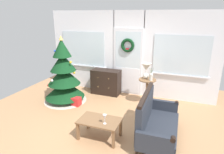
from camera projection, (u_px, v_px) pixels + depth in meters
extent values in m
plane|color=#AD7F56|center=(102.00, 125.00, 4.54)|extent=(6.76, 6.76, 0.00)
cube|color=white|center=(84.00, 51.00, 6.53)|extent=(2.15, 0.08, 2.55)
cube|color=white|center=(181.00, 58.00, 5.50)|extent=(2.15, 0.08, 2.55)
cube|color=white|center=(129.00, 19.00, 5.70)|extent=(0.94, 0.08, 0.50)
cube|color=silver|center=(128.00, 62.00, 6.05)|extent=(0.90, 0.05, 2.05)
cube|color=white|center=(127.00, 80.00, 6.21)|extent=(0.78, 0.02, 0.80)
cube|color=silver|center=(128.00, 50.00, 5.92)|extent=(0.78, 0.01, 1.10)
cube|color=silver|center=(83.00, 49.00, 6.45)|extent=(1.50, 0.01, 1.10)
cube|color=silver|center=(181.00, 55.00, 5.42)|extent=(1.50, 0.01, 1.10)
cube|color=silver|center=(84.00, 66.00, 6.62)|extent=(1.59, 0.06, 0.03)
cube|color=silver|center=(179.00, 75.00, 5.59)|extent=(1.59, 0.06, 0.03)
torus|color=black|center=(128.00, 45.00, 5.84)|extent=(0.41, 0.09, 0.41)
cube|color=red|center=(127.00, 50.00, 5.87)|extent=(0.10, 0.02, 0.10)
cylinder|color=#4C331E|center=(65.00, 97.00, 5.80)|extent=(0.10, 0.10, 0.19)
cone|color=beige|center=(66.00, 99.00, 5.82)|extent=(1.23, 1.23, 0.10)
cone|color=#0F3819|center=(65.00, 88.00, 5.72)|extent=(1.12, 1.12, 0.49)
cone|color=#0F3819|center=(64.00, 75.00, 5.60)|extent=(0.92, 0.92, 0.49)
cone|color=#0F3819|center=(63.00, 62.00, 5.48)|extent=(0.72, 0.72, 0.49)
cone|color=#0F3819|center=(62.00, 48.00, 5.35)|extent=(0.52, 0.52, 0.49)
cone|color=#E0BC4C|center=(61.00, 38.00, 5.27)|extent=(0.12, 0.12, 0.12)
sphere|color=red|center=(48.00, 85.00, 5.67)|extent=(0.06, 0.06, 0.06)
sphere|color=gold|center=(74.00, 73.00, 5.46)|extent=(0.07, 0.07, 0.07)
sphere|color=silver|center=(52.00, 80.00, 5.32)|extent=(0.07, 0.07, 0.07)
sphere|color=#264CB2|center=(55.00, 51.00, 5.31)|extent=(0.06, 0.06, 0.06)
sphere|color=red|center=(53.00, 84.00, 5.89)|extent=(0.06, 0.06, 0.06)
sphere|color=gold|center=(71.00, 62.00, 5.34)|extent=(0.07, 0.07, 0.07)
sphere|color=silver|center=(52.00, 73.00, 5.69)|extent=(0.06, 0.06, 0.06)
cube|color=black|center=(106.00, 82.00, 6.23)|extent=(0.90, 0.42, 0.78)
sphere|color=tan|center=(98.00, 78.00, 6.03)|extent=(0.03, 0.03, 0.03)
sphere|color=tan|center=(109.00, 79.00, 5.91)|extent=(0.03, 0.03, 0.03)
sphere|color=tan|center=(98.00, 87.00, 6.12)|extent=(0.03, 0.03, 0.03)
sphere|color=tan|center=(109.00, 88.00, 6.00)|extent=(0.03, 0.03, 0.03)
cylinder|color=black|center=(175.00, 120.00, 4.59)|extent=(0.05, 0.05, 0.14)
cylinder|color=black|center=(137.00, 153.00, 3.52)|extent=(0.05, 0.05, 0.14)
cylinder|color=black|center=(149.00, 116.00, 4.79)|extent=(0.05, 0.05, 0.14)
cube|color=#282D38|center=(159.00, 128.00, 4.02)|extent=(0.75, 1.36, 0.14)
cube|color=#282D38|center=(145.00, 109.00, 4.00)|extent=(0.15, 1.35, 0.62)
cube|color=black|center=(146.00, 94.00, 3.89)|extent=(0.11, 1.32, 0.06)
cube|color=#282D38|center=(154.00, 144.00, 3.34)|extent=(0.66, 0.10, 0.38)
cylinder|color=black|center=(173.00, 139.00, 3.19)|extent=(0.09, 0.09, 0.09)
cube|color=#282D38|center=(163.00, 108.00, 4.62)|extent=(0.66, 0.10, 0.38)
cylinder|color=black|center=(177.00, 103.00, 4.48)|extent=(0.09, 0.09, 0.09)
cylinder|color=brown|center=(147.00, 80.00, 5.40)|extent=(0.48, 0.48, 0.02)
cylinder|color=brown|center=(147.00, 92.00, 5.51)|extent=(0.07, 0.07, 0.70)
cube|color=brown|center=(152.00, 104.00, 5.56)|extent=(0.20, 0.05, 0.04)
cube|color=brown|center=(144.00, 101.00, 5.76)|extent=(0.14, 0.20, 0.04)
cube|color=brown|center=(142.00, 104.00, 5.51)|extent=(0.14, 0.20, 0.04)
sphere|color=silver|center=(146.00, 76.00, 5.42)|extent=(0.16, 0.16, 0.16)
cylinder|color=silver|center=(146.00, 71.00, 5.38)|extent=(0.02, 0.02, 0.06)
cone|color=silver|center=(146.00, 67.00, 5.34)|extent=(0.28, 0.28, 0.20)
cylinder|color=beige|center=(151.00, 78.00, 5.28)|extent=(0.09, 0.09, 0.16)
sphere|color=beige|center=(151.00, 75.00, 5.26)|extent=(0.10, 0.10, 0.10)
cylinder|color=#4C7042|center=(151.00, 71.00, 5.23)|extent=(0.07, 0.01, 0.17)
cylinder|color=#4C7042|center=(151.00, 71.00, 5.23)|extent=(0.01, 0.01, 0.18)
cylinder|color=#4C7042|center=(152.00, 71.00, 5.22)|extent=(0.07, 0.01, 0.17)
cube|color=brown|center=(99.00, 121.00, 3.96)|extent=(0.84, 0.53, 0.03)
cube|color=brown|center=(78.00, 131.00, 3.95)|extent=(0.05, 0.05, 0.38)
cube|color=brown|center=(113.00, 139.00, 3.70)|extent=(0.05, 0.05, 0.38)
cube|color=brown|center=(88.00, 121.00, 4.34)|extent=(0.05, 0.05, 0.38)
cube|color=brown|center=(121.00, 127.00, 4.09)|extent=(0.05, 0.05, 0.38)
cylinder|color=silver|center=(105.00, 123.00, 3.82)|extent=(0.06, 0.06, 0.01)
cylinder|color=silver|center=(105.00, 121.00, 3.81)|extent=(0.01, 0.01, 0.10)
cone|color=silver|center=(105.00, 117.00, 3.78)|extent=(0.08, 0.08, 0.09)
cube|color=red|center=(76.00, 101.00, 5.48)|extent=(0.23, 0.21, 0.23)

